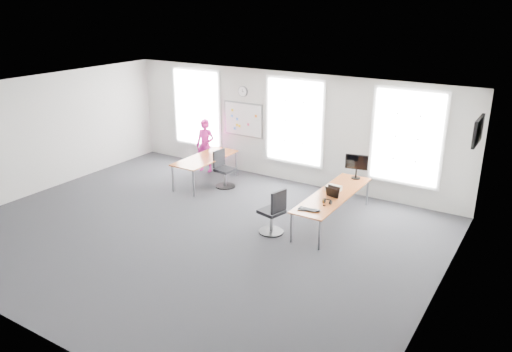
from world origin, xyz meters
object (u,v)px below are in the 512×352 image
Objects in this scene: chair_left at (223,171)px; keyboard at (308,210)px; person at (205,146)px; desk_left at (205,159)px; monitor at (357,164)px; desk_right at (333,196)px; headphones at (327,201)px; chair_right at (273,214)px.

keyboard is (3.34, -1.68, 0.26)m from chair_left.
chair_left is at bearing -42.68° from person.
keyboard is at bearing -22.59° from desk_left.
keyboard is at bearing -38.06° from person.
desk_left is 1.32× the size of person.
chair_left is 3.59m from monitor.
desk_right is 0.61m from headphones.
chair_right is at bearing -43.58° from person.
desk_left is at bearing -62.27° from person.
chair_left reaches higher than keyboard.
headphones is (0.19, 0.53, 0.04)m from keyboard.
person reaches higher than chair_right.
chair_right is 0.66× the size of person.
keyboard is (3.89, -1.62, 0.02)m from desk_left.
chair_right is 2.64m from monitor.
desk_right is 1.12m from keyboard.
desk_right is 1.48m from chair_right.
chair_left is 3.75m from keyboard.
monitor is (4.65, -0.12, 0.28)m from person.
headphones is at bearing -14.98° from desk_left.
monitor is at bearing -72.79° from chair_left.
headphones is at bearing 135.36° from chair_right.
chair_right reaches higher than desk_left.
headphones is (4.72, -1.92, -0.03)m from person.
desk_right is at bearing 104.55° from headphones.
monitor is (0.90, 2.40, 0.61)m from chair_right.
keyboard is 0.67× the size of monitor.
desk_left is at bearing 177.43° from monitor.
headphones is at bearing 51.87° from keyboard.
desk_right is 1.28m from monitor.
desk_right is at bearing -25.79° from person.
desk_right is 4.79m from person.
person is (-4.60, 1.33, 0.12)m from desk_right.
chair_left is 1.45m from person.
chair_right reaches higher than keyboard.
monitor reaches higher than desk_left.
headphones is at bearing -78.69° from desk_right.
keyboard is 0.56m from headphones.
chair_left is at bearing -111.20° from chair_right.
desk_right is 2.79× the size of chair_right.
person is 5.14m from keyboard.
chair_right is at bearing -125.21° from desk_right.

